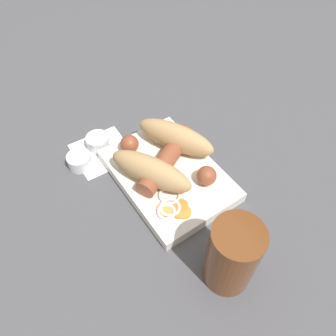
{
  "coord_description": "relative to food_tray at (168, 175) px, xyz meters",
  "views": [
    {
      "loc": [
        0.31,
        -0.21,
        0.5
      ],
      "look_at": [
        0.0,
        0.0,
        0.03
      ],
      "focal_mm": 35.0,
      "sensor_mm": 36.0,
      "label": 1
    }
  ],
  "objects": [
    {
      "name": "ground_plane",
      "position": [
        0.0,
        0.0,
        -0.01
      ],
      "size": [
        3.0,
        3.0,
        0.0
      ],
      "primitive_type": "plane",
      "color": "#4C4C51"
    },
    {
      "name": "drink_glass",
      "position": [
        0.2,
        -0.03,
        0.05
      ],
      "size": [
        0.07,
        0.07,
        0.13
      ],
      "color": "brown",
      "rests_on": "ground_plane"
    },
    {
      "name": "condiment_cup_far",
      "position": [
        -0.12,
        -0.12,
        0.0
      ],
      "size": [
        0.05,
        0.05,
        0.03
      ],
      "color": "silver",
      "rests_on": "ground_plane"
    },
    {
      "name": "pickled_veggies",
      "position": [
        0.07,
        -0.04,
        0.01
      ],
      "size": [
        0.08,
        0.06,
        0.01
      ],
      "color": "orange",
      "rests_on": "food_tray"
    },
    {
      "name": "food_tray",
      "position": [
        0.0,
        0.0,
        0.0
      ],
      "size": [
        0.24,
        0.17,
        0.02
      ],
      "color": "silver",
      "rests_on": "ground_plane"
    },
    {
      "name": "sausage",
      "position": [
        -0.01,
        0.01,
        0.03
      ],
      "size": [
        0.18,
        0.16,
        0.04
      ],
      "color": "brown",
      "rests_on": "food_tray"
    },
    {
      "name": "condiment_cup_near",
      "position": [
        -0.15,
        -0.07,
        0.0
      ],
      "size": [
        0.05,
        0.05,
        0.03
      ],
      "color": "silver",
      "rests_on": "ground_plane"
    },
    {
      "name": "bread_roll",
      "position": [
        -0.02,
        0.0,
        0.04
      ],
      "size": [
        0.2,
        0.2,
        0.06
      ],
      "color": "tan",
      "rests_on": "food_tray"
    },
    {
      "name": "napkin",
      "position": [
        -0.13,
        -0.07,
        -0.01
      ],
      "size": [
        0.11,
        0.11,
        0.0
      ],
      "color": "white",
      "rests_on": "ground_plane"
    }
  ]
}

